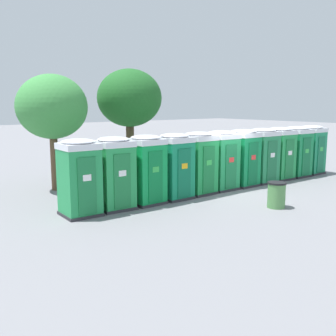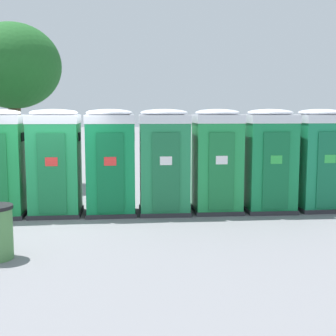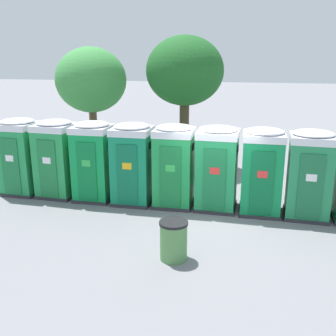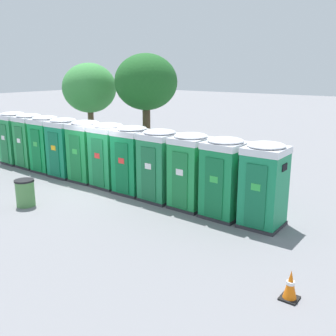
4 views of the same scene
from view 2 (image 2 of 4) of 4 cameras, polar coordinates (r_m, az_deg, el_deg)
name	(u,v)px [view 2 (image 2 of 4)]	position (r m, az deg, el deg)	size (l,w,h in m)	color
ground_plane	(53,220)	(11.16, -13.80, -6.14)	(120.00, 120.00, 0.00)	slate
portapotty_5	(55,162)	(11.50, -13.60, 0.73)	(1.24, 1.23, 2.54)	#2D2D33
portapotty_6	(110,161)	(11.35, -7.07, 0.80)	(1.20, 1.21, 2.54)	#2D2D33
portapotty_7	(164,161)	(11.38, -0.47, 0.87)	(1.27, 1.24, 2.54)	#2D2D33
portapotty_8	(217,160)	(11.59, 5.97, 0.94)	(1.19, 1.23, 2.54)	#2D2D33
portapotty_9	(269,160)	(11.89, 12.20, 0.97)	(1.24, 1.24, 2.54)	#2D2D33
portapotty_10	(319,159)	(12.39, 17.91, 1.03)	(1.20, 1.22, 2.54)	#2D2D33
street_tree_1	(13,67)	(16.14, -18.38, 11.58)	(3.08, 3.08, 5.29)	#4C3826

